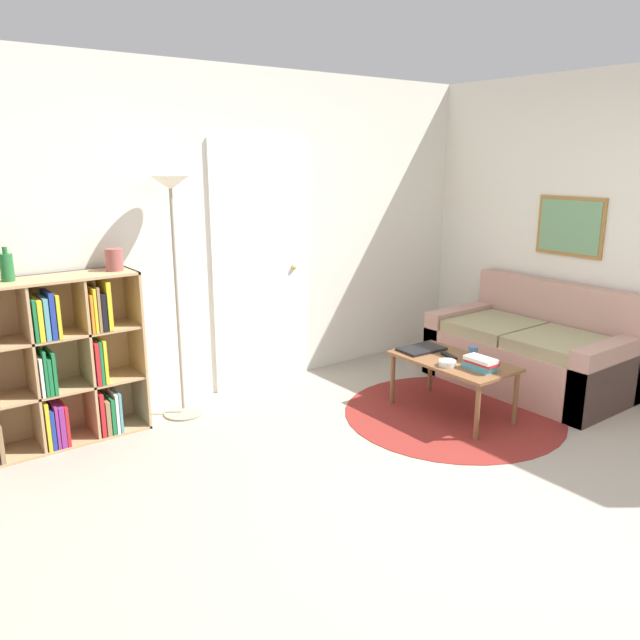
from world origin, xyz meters
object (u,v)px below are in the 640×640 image
at_px(coffee_table, 453,366).
at_px(floor_lamp, 173,226).
at_px(bowl, 447,363).
at_px(cup, 473,352).
at_px(vase_on_shelf, 114,260).
at_px(bottle_right, 7,267).
at_px(couch, 533,353).
at_px(bookshelf, 53,365).
at_px(laptop, 421,349).

bearing_deg(coffee_table, floor_lamp, 143.63).
xyz_separation_m(bowl, cup, (0.32, 0.03, 0.02)).
distance_m(bowl, vase_on_shelf, 2.48).
bearing_deg(bowl, bottle_right, 151.99).
height_order(cup, bottle_right, bottle_right).
bearing_deg(floor_lamp, couch, -24.29).
distance_m(bookshelf, coffee_table, 2.85).
height_order(couch, bowl, couch).
bearing_deg(couch, coffee_table, -179.78).
xyz_separation_m(bookshelf, floor_lamp, (0.88, -0.07, 0.88)).
bearing_deg(vase_on_shelf, bookshelf, 179.38).
bearing_deg(bookshelf, coffee_table, -26.84).
height_order(coffee_table, bottle_right, bottle_right).
xyz_separation_m(couch, cup, (-0.86, -0.05, 0.18)).
relative_size(floor_lamp, bowl, 14.13).
relative_size(bowl, cup, 1.55).
bearing_deg(bowl, couch, 3.64).
relative_size(floor_lamp, vase_on_shelf, 11.77).
xyz_separation_m(coffee_table, bottle_right, (-2.74, 1.31, 0.86)).
distance_m(bookshelf, cup, 3.02).
relative_size(laptop, bowl, 2.90).
height_order(laptop, bottle_right, bottle_right).
height_order(bookshelf, coffee_table, bookshelf).
relative_size(bookshelf, floor_lamp, 0.64).
distance_m(laptop, cup, 0.41).
relative_size(bookshelf, cup, 14.11).
bearing_deg(bowl, vase_on_shelf, 144.97).
height_order(floor_lamp, couch, floor_lamp).
relative_size(coffee_table, bowl, 7.31).
xyz_separation_m(coffee_table, vase_on_shelf, (-2.07, 1.28, 0.84)).
distance_m(bookshelf, couch, 3.80).
relative_size(bottle_right, vase_on_shelf, 1.43).
height_order(cup, vase_on_shelf, vase_on_shelf).
distance_m(coffee_table, bowl, 0.17).
xyz_separation_m(cup, vase_on_shelf, (-2.24, 1.32, 0.76)).
distance_m(floor_lamp, vase_on_shelf, 0.47).
distance_m(floor_lamp, bottle_right, 1.11).
xyz_separation_m(coffee_table, bowl, (-0.14, -0.07, 0.07)).
height_order(bowl, bottle_right, bottle_right).
height_order(floor_lamp, coffee_table, floor_lamp).
distance_m(cup, bottle_right, 3.30).
relative_size(laptop, bottle_right, 1.68).
relative_size(laptop, vase_on_shelf, 2.41).
distance_m(floor_lamp, bowl, 2.22).
bearing_deg(floor_lamp, vase_on_shelf, 171.53).
xyz_separation_m(bowl, vase_on_shelf, (-1.93, 1.35, 0.78)).
distance_m(bowl, bottle_right, 3.04).
xyz_separation_m(laptop, cup, (0.19, -0.36, 0.03)).
bearing_deg(bottle_right, bowl, -28.01).
height_order(couch, vase_on_shelf, vase_on_shelf).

